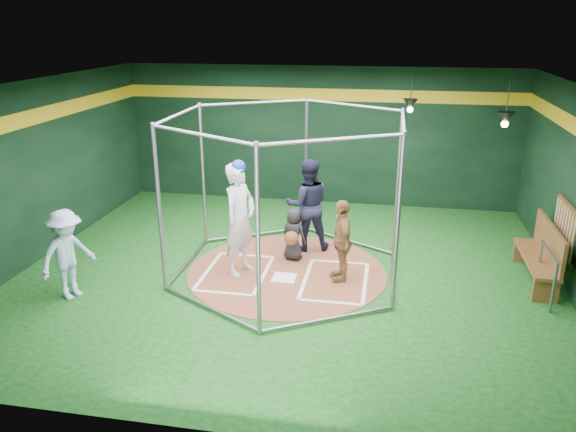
% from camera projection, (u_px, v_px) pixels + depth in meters
% --- Properties ---
extents(room_shell, '(10.10, 9.10, 3.53)m').
position_uv_depth(room_shell, '(287.00, 184.00, 10.17)').
color(room_shell, '#0D3D0F').
rests_on(room_shell, ground).
extents(clay_disc, '(3.80, 3.80, 0.01)m').
position_uv_depth(clay_disc, '(287.00, 272.00, 10.74)').
color(clay_disc, brown).
rests_on(clay_disc, ground).
extents(home_plate, '(0.43, 0.43, 0.01)m').
position_uv_depth(home_plate, '(284.00, 278.00, 10.46)').
color(home_plate, white).
rests_on(home_plate, clay_disc).
extents(batter_box_left, '(1.17, 1.77, 0.01)m').
position_uv_depth(batter_box_left, '(236.00, 273.00, 10.67)').
color(batter_box_left, white).
rests_on(batter_box_left, clay_disc).
extents(batter_box_right, '(1.17, 1.77, 0.01)m').
position_uv_depth(batter_box_right, '(335.00, 281.00, 10.35)').
color(batter_box_right, white).
rests_on(batter_box_right, clay_disc).
extents(batting_cage, '(4.05, 4.67, 3.00)m').
position_uv_depth(batting_cage, '(287.00, 197.00, 10.25)').
color(batting_cage, gray).
rests_on(batting_cage, ground).
extents(bat_rack, '(0.07, 1.25, 0.98)m').
position_uv_depth(bat_rack, '(564.00, 230.00, 9.93)').
color(bat_rack, brown).
rests_on(bat_rack, room_shell).
extents(pendant_lamp_near, '(0.34, 0.34, 0.90)m').
position_uv_depth(pendant_lamp_near, '(410.00, 104.00, 12.80)').
color(pendant_lamp_near, black).
rests_on(pendant_lamp_near, room_shell).
extents(pendant_lamp_far, '(0.34, 0.34, 0.90)m').
position_uv_depth(pendant_lamp_far, '(506.00, 118.00, 11.01)').
color(pendant_lamp_far, black).
rests_on(pendant_lamp_far, room_shell).
extents(batter_figure, '(0.75, 0.90, 2.19)m').
position_uv_depth(batter_figure, '(240.00, 218.00, 10.36)').
color(batter_figure, silver).
rests_on(batter_figure, clay_disc).
extents(visitor_leopard, '(0.63, 0.97, 1.54)m').
position_uv_depth(visitor_leopard, '(341.00, 240.00, 10.18)').
color(visitor_leopard, tan).
rests_on(visitor_leopard, clay_disc).
extents(catcher_figure, '(0.60, 0.64, 1.06)m').
position_uv_depth(catcher_figure, '(293.00, 235.00, 11.11)').
color(catcher_figure, black).
rests_on(catcher_figure, clay_disc).
extents(umpire, '(1.09, 0.95, 1.92)m').
position_uv_depth(umpire, '(308.00, 205.00, 11.52)').
color(umpire, black).
rests_on(umpire, clay_disc).
extents(bystander_blue, '(0.96, 1.18, 1.59)m').
position_uv_depth(bystander_blue, '(67.00, 254.00, 9.53)').
color(bystander_blue, '#ABC7E2').
rests_on(bystander_blue, ground).
extents(dugout_bench, '(0.44, 1.90, 1.11)m').
position_uv_depth(dugout_bench, '(542.00, 253.00, 10.19)').
color(dugout_bench, brown).
rests_on(dugout_bench, ground).
extents(steel_railing, '(0.05, 1.04, 0.89)m').
position_uv_depth(steel_railing, '(547.00, 267.00, 9.51)').
color(steel_railing, gray).
rests_on(steel_railing, ground).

